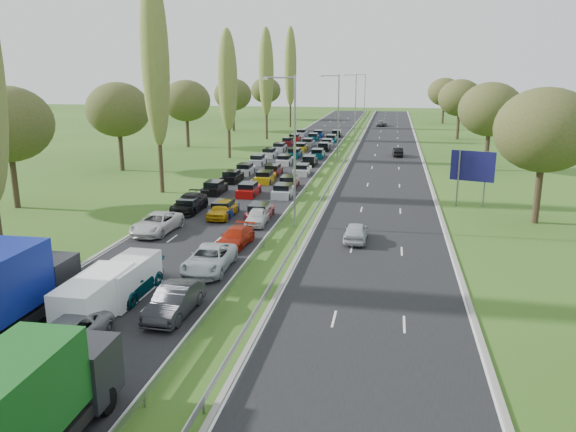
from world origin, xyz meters
The scene contains 24 objects.
ground centered at (4.50, 80.00, 0.00)m, with size 260.00×260.00×0.00m, color #2A4A17.
near_carriageway centered at (-2.25, 82.50, 0.00)m, with size 10.50×215.00×0.04m, color black.
far_carriageway centered at (11.25, 82.50, 0.00)m, with size 10.50×215.00×0.04m, color black.
central_reservation centered at (4.50, 82.50, 0.55)m, with size 2.36×215.00×0.32m.
lamp_columns centered at (4.50, 78.00, 6.00)m, with size 0.18×140.18×12.00m.
poplar_row centered at (-11.50, 68.17, 12.39)m, with size 2.80×127.80×22.44m.
woodland_left centered at (-22.00, 62.63, 7.68)m, with size 8.00×166.00×11.10m.
woodland_right centered at (24.00, 66.67, 7.68)m, with size 8.00×153.00×11.10m.
traffic_queue_fill centered at (-2.28, 77.70, 0.44)m, with size 9.11×69.13×0.80m.
near_car_2 centered at (-5.78, 39.35, 0.78)m, with size 2.51×5.45×1.52m, color silver.
near_car_3 centered at (-5.70, 46.42, 0.80)m, with size 2.19×5.39×1.56m, color black.
near_car_6 centered at (-2.02, 20.56, 0.71)m, with size 2.28×4.95×1.38m, color gray.
near_car_7 centered at (-2.09, 27.16, 0.79)m, with size 2.17×5.34×1.55m, color #05414D.
near_car_8 centered at (-2.14, 44.89, 0.78)m, with size 1.80×4.48×1.53m, color #C9940D.
near_car_9 centered at (1.40, 24.98, 0.80)m, with size 1.65×4.74×1.56m, color black.
near_car_10 centered at (1.01, 31.79, 0.78)m, with size 2.52×5.46×1.52m, color #B4B9BE.
near_car_11 centered at (1.21, 37.12, 0.67)m, with size 1.83×4.50×1.30m, color #A51F0A.
near_car_12 centered at (1.35, 43.16, 0.70)m, with size 1.60×3.98×1.36m, color silver.
far_car_0 centered at (9.66, 39.91, 0.73)m, with size 1.68×4.17×1.42m, color #B3B6BD.
far_car_1 centered at (12.86, 85.25, 0.68)m, with size 1.41×4.03×1.33m, color black.
far_car_2 centered at (9.35, 135.24, 0.69)m, with size 2.22×4.81×1.34m, color slate.
white_van_front centered at (-2.47, 24.25, 1.10)m, with size 2.08×5.32×2.14m.
white_van_rear centered at (-2.14, 27.02, 1.05)m, with size 2.00×5.11×2.05m.
direction_sign centered at (19.40, 53.26, 3.57)m, with size 3.83×1.34×5.20m.
Camera 1 is at (12.02, -0.27, 12.11)m, focal length 35.00 mm.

